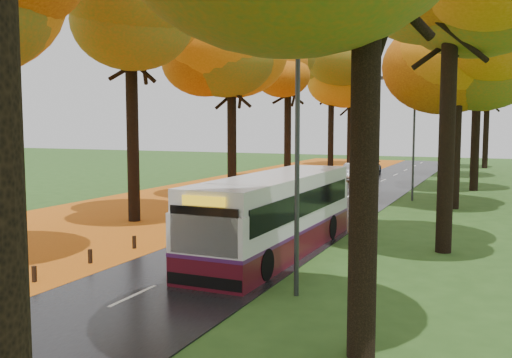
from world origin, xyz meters
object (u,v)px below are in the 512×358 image
Objects in this scene: streetlamp_mid at (410,127)px; car_silver at (354,172)px; car_white at (308,186)px; bus at (276,212)px; streetlamp_far at (445,126)px; streetlamp_near at (289,131)px; car_dark at (373,167)px.

car_silver is at bearing 119.90° from streetlamp_mid.
car_white is at bearing -168.45° from streetlamp_mid.
bus is at bearing -75.86° from car_silver.
car_white is (-6.30, -23.29, -3.93)m from streetlamp_far.
streetlamp_mid and streetlamp_far have the same top height.
car_dark is at bearing 98.78° from streetlamp_near.
bus is 2.91× the size of car_dark.
bus is at bearing -93.32° from streetlamp_far.
streetlamp_near is 0.71× the size of bus.
car_silver is at bearing -119.68° from streetlamp_far.
streetlamp_mid is at bearing 90.00° from streetlamp_near.
car_silver is (-6.30, 10.95, -3.94)m from streetlamp_mid.
car_white is at bearing -105.13° from streetlamp_far.
bus is 28.52m from car_silver.
streetlamp_far reaches higher than car_dark.
streetlamp_mid reaches higher than car_white.
car_white is 1.13× the size of car_dark.
bus reaches higher than car_white.
streetlamp_near is at bearing -90.93° from car_dark.
bus is 36.29m from car_dark.
car_white is 12.24m from car_silver.
bus reaches higher than car_silver.
car_silver is (-4.02, 28.22, -0.80)m from bus.
streetlamp_mid is 22.00m from streetlamp_far.
streetlamp_far is 13.31m from car_silver.
streetlamp_near is at bearing -90.00° from streetlamp_far.
car_white is (-6.30, 20.71, -3.93)m from streetlamp_near.
streetlamp_near and streetlamp_mid have the same top height.
bus is 16.50m from car_white.
streetlamp_near reaches higher than bus.
car_silver is at bearing 98.52° from bus.
streetlamp_near is 2.08× the size of car_dark.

